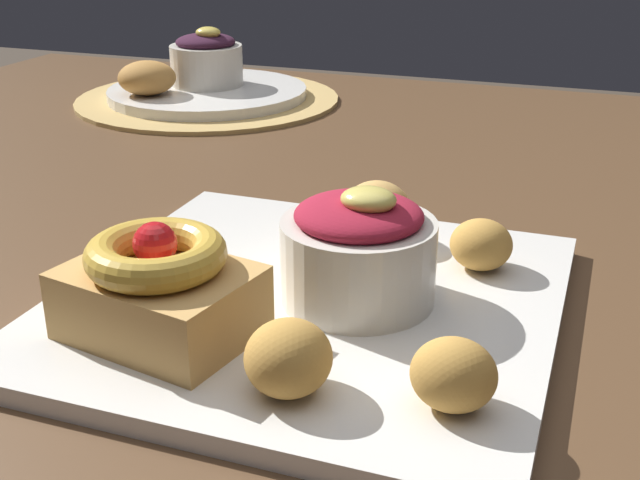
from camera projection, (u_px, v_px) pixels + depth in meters
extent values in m
cube|color=brown|center=(327.00, 226.00, 0.68)|extent=(1.30, 1.01, 0.04)
cylinder|color=brown|center=(92.00, 300.00, 1.36)|extent=(0.07, 0.07, 0.69)
cylinder|color=tan|center=(208.00, 99.00, 1.01)|extent=(0.32, 0.32, 0.00)
cube|color=white|center=(309.00, 303.00, 0.50)|extent=(0.29, 0.29, 0.01)
cube|color=tan|center=(160.00, 302.00, 0.45)|extent=(0.11, 0.09, 0.04)
torus|color=gold|center=(156.00, 254.00, 0.43)|extent=(0.09, 0.09, 0.02)
sphere|color=red|center=(155.00, 244.00, 0.43)|extent=(0.02, 0.02, 0.02)
cylinder|color=silver|center=(358.00, 261.00, 0.48)|extent=(0.09, 0.09, 0.05)
ellipsoid|color=#A31E33|center=(359.00, 215.00, 0.47)|extent=(0.08, 0.08, 0.02)
ellipsoid|color=#EAD666|center=(368.00, 199.00, 0.46)|extent=(0.03, 0.03, 0.01)
ellipsoid|color=gold|center=(454.00, 375.00, 0.38)|extent=(0.04, 0.04, 0.04)
ellipsoid|color=gold|center=(481.00, 245.00, 0.53)|extent=(0.04, 0.04, 0.03)
ellipsoid|color=tan|center=(377.00, 211.00, 0.57)|extent=(0.05, 0.05, 0.04)
ellipsoid|color=gold|center=(288.00, 358.00, 0.39)|extent=(0.04, 0.04, 0.04)
cylinder|color=white|center=(208.00, 92.00, 1.01)|extent=(0.24, 0.24, 0.01)
cylinder|color=silver|center=(207.00, 65.00, 1.01)|extent=(0.09, 0.09, 0.05)
ellipsoid|color=#38192D|center=(205.00, 42.00, 1.00)|extent=(0.07, 0.07, 0.02)
ellipsoid|color=#E5CC56|center=(208.00, 33.00, 0.99)|extent=(0.03, 0.03, 0.01)
ellipsoid|color=#B77F3D|center=(147.00, 78.00, 0.96)|extent=(0.07, 0.07, 0.04)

